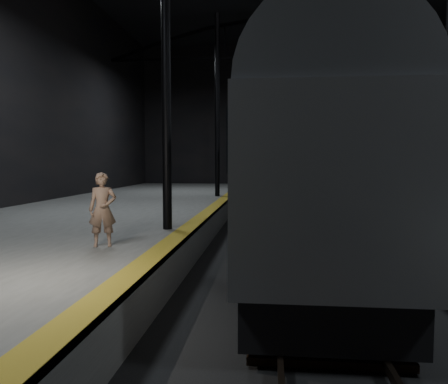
# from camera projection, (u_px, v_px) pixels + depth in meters

# --- Properties ---
(ground) EXTENTS (44.00, 44.00, 0.00)m
(ground) POSITION_uv_depth(u_px,v_px,m) (293.00, 241.00, 16.19)
(ground) COLOR black
(ground) RESTS_ON ground
(platform_left) EXTENTS (9.00, 43.80, 1.00)m
(platform_left) POSITION_uv_depth(u_px,v_px,m) (98.00, 224.00, 16.93)
(platform_left) COLOR #545451
(platform_left) RESTS_ON ground
(tactile_strip) EXTENTS (0.50, 43.80, 0.01)m
(tactile_strip) POSITION_uv_depth(u_px,v_px,m) (207.00, 213.00, 16.46)
(tactile_strip) COLOR olive
(tactile_strip) RESTS_ON platform_left
(track) EXTENTS (2.40, 43.00, 0.24)m
(track) POSITION_uv_depth(u_px,v_px,m) (293.00, 239.00, 16.18)
(track) COLOR #3F3328
(track) RESTS_ON ground
(train) EXTENTS (2.97, 19.80, 5.29)m
(train) POSITION_uv_depth(u_px,v_px,m) (295.00, 161.00, 15.41)
(train) COLOR #A2A5A9
(train) RESTS_ON ground
(woman) EXTENTS (0.71, 0.57, 1.69)m
(woman) POSITION_uv_depth(u_px,v_px,m) (103.00, 209.00, 9.92)
(woman) COLOR #8C6B56
(woman) RESTS_ON platform_left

